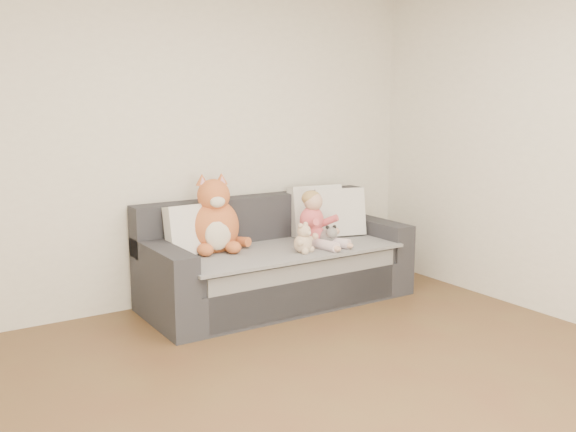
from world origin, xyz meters
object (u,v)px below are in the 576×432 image
at_px(teddy_bear, 304,240).
at_px(sippy_cup, 306,238).
at_px(toddler, 315,222).
at_px(plush_cat, 214,222).
at_px(sofa, 276,265).

relative_size(teddy_bear, sippy_cup, 1.95).
relative_size(toddler, plush_cat, 0.73).
bearing_deg(sofa, sippy_cup, -38.21).
xyz_separation_m(teddy_bear, sippy_cup, (0.14, 0.17, -0.03)).
relative_size(sofa, teddy_bear, 8.98).
bearing_deg(teddy_bear, sippy_cup, 27.33).
bearing_deg(sofa, teddy_bear, -79.40).
bearing_deg(teddy_bear, plush_cat, 119.54).
height_order(teddy_bear, sippy_cup, teddy_bear).
bearing_deg(teddy_bear, sofa, 77.19).
height_order(toddler, teddy_bear, toddler).
xyz_separation_m(sofa, toddler, (0.28, -0.17, 0.36)).
bearing_deg(toddler, sippy_cup, 155.75).
height_order(sofa, plush_cat, plush_cat).
distance_m(toddler, sippy_cup, 0.15).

